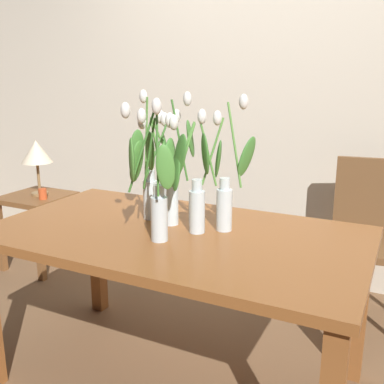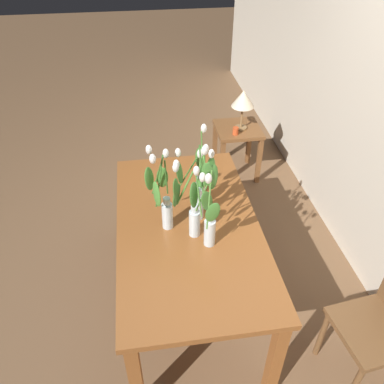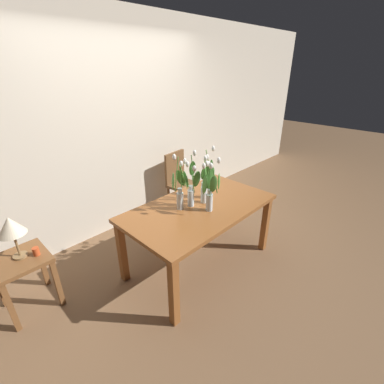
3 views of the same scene
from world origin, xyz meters
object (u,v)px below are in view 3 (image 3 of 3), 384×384
dining_table (200,214)px  tulip_vase_0 (206,182)px  table_lamp (11,227)px  dining_chair (180,180)px  tulip_vase_3 (210,192)px  side_table (23,269)px  tulip_vase_1 (192,189)px  pillar_candle (36,251)px  tulip_vase_4 (205,185)px  tulip_vase_2 (180,188)px

dining_table → tulip_vase_0: tulip_vase_0 is taller
table_lamp → dining_chair: bearing=7.6°
dining_chair → tulip_vase_0: bearing=-118.3°
tulip_vase_0 → tulip_vase_3: 0.31m
side_table → dining_chair: bearing=8.0°
dining_chair → tulip_vase_1: bearing=-127.8°
tulip_vase_1 → side_table: (-1.49, 0.66, -0.50)m
tulip_vase_1 → pillar_candle: size_ratio=7.76×
tulip_vase_0 → tulip_vase_3: (-0.21, -0.24, 0.02)m
table_lamp → pillar_candle: table_lamp is taller
pillar_candle → tulip_vase_3: bearing=-30.1°
tulip_vase_4 → dining_chair: (0.61, 1.03, -0.42)m
tulip_vase_1 → dining_chair: bearing=52.2°
tulip_vase_2 → tulip_vase_3: bearing=-61.7°
tulip_vase_0 → tulip_vase_1: size_ratio=0.99×
tulip_vase_1 → tulip_vase_4: size_ratio=1.14×
dining_table → table_lamp: table_lamp is taller
tulip_vase_0 → tulip_vase_1: bearing=-174.2°
tulip_vase_0 → tulip_vase_2: tulip_vase_2 is taller
tulip_vase_2 → table_lamp: 1.50m
tulip_vase_4 → dining_chair: size_ratio=0.55×
tulip_vase_3 → tulip_vase_1: bearing=100.3°
tulip_vase_0 → dining_table: bearing=-155.7°
tulip_vase_0 → dining_chair: size_ratio=0.62×
tulip_vase_1 → side_table: 1.70m
dining_table → dining_chair: dining_chair is taller
tulip_vase_0 → tulip_vase_3: size_ratio=1.02×
tulip_vase_1 → table_lamp: 1.62m
dining_table → pillar_candle: bearing=155.0°
dining_chair → table_lamp: 2.27m
dining_table → side_table: size_ratio=2.91×
tulip_vase_4 → table_lamp: 1.77m
dining_chair → tulip_vase_3: bearing=-121.2°
tulip_vase_3 → side_table: bearing=150.3°
dining_table → side_table: dining_table is taller
dining_chair → side_table: dining_chair is taller
tulip_vase_2 → dining_chair: tulip_vase_2 is taller
tulip_vase_1 → dining_table: bearing=-49.1°
tulip_vase_0 → dining_chair: (0.51, 0.95, -0.40)m
dining_chair → table_lamp: bearing=-172.4°
tulip_vase_2 → dining_chair: (0.86, 0.92, -0.44)m
tulip_vase_3 → dining_table: bearing=84.3°
dining_table → tulip_vase_4: (0.09, 0.01, 0.29)m
pillar_candle → table_lamp: bearing=143.3°
side_table → pillar_candle: pillar_candle is taller
tulip_vase_4 → pillar_candle: (-1.50, 0.65, -0.36)m
dining_chair → tulip_vase_4: bearing=-120.7°
tulip_vase_0 → pillar_candle: size_ratio=7.69×
dining_table → tulip_vase_3: bearing=-95.7°
dining_table → pillar_candle: 1.56m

